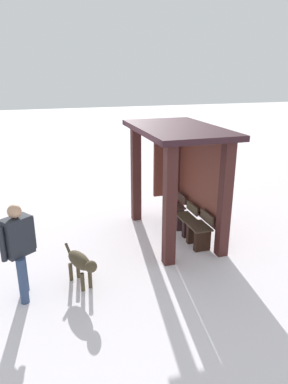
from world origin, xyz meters
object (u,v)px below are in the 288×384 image
Objects in this scene: bench_left_inside at (175,211)px; bench_center_inside at (186,222)px; person_walking at (19,245)px; bus_shelter at (181,160)px; dog at (81,263)px; bench_right_inside at (199,233)px.

bench_center_inside is (0.68, 0.00, -0.01)m from bench_left_inside.
bench_center_inside is at bearing 111.94° from person_walking.
bus_shelter is 3.16m from dog.
dog is at bearing 92.75° from person_walking.
bus_shelter is 3.82× the size of bench_left_inside.
bus_shelter reaches higher than bench_center_inside.
bench_left_inside reaches higher than bench_center_inside.
bus_shelter is 1.64m from bench_right_inside.
bench_right_inside is (0.68, -0.00, 0.02)m from bench_center_inside.
dog is (1.40, -2.63, 0.17)m from bench_center_inside.
person_walking reaches higher than bench_left_inside.
bench_right_inside is 2.73m from dog.
bus_shelter is 3.84m from person_walking.
bench_left_inside is at bearing 128.44° from dog.
bench_left_inside is 1.03× the size of bench_center_inside.
bus_shelter is at bearing -114.60° from bench_center_inside.
bus_shelter is 3.66× the size of bench_right_inside.
bench_center_inside is at bearing 118.09° from dog.
bus_shelter is 1.48m from bench_center_inside.
bench_left_inside is 0.96× the size of bench_right_inside.
person_walking reaches higher than bench_center_inside.
bench_center_inside is at bearing 0.05° from bench_left_inside.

